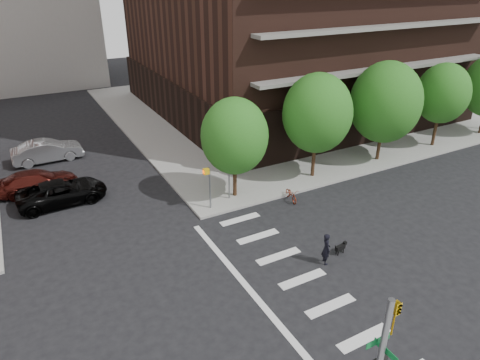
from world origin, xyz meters
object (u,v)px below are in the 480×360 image
parked_car_maroon (37,181)px  dog_walker (326,249)px  parked_car_silver (47,151)px  parked_car_black (62,192)px  scooter (291,194)px

parked_car_maroon → dog_walker: dog_walker is taller
parked_car_maroon → parked_car_silver: (1.18, 4.93, 0.10)m
parked_car_silver → dog_walker: 22.14m
parked_car_black → dog_walker: size_ratio=3.16×
parked_car_maroon → dog_walker: size_ratio=2.96×
parked_car_black → dog_walker: bearing=-142.3°
parked_car_black → scooter: bearing=-119.0°
parked_car_maroon → parked_car_silver: 5.07m
scooter → dog_walker: size_ratio=0.95×
parked_car_black → parked_car_silver: bearing=-1.7°
parked_car_silver → parked_car_maroon: bearing=165.1°
scooter → dog_walker: 6.40m
parked_car_silver → scooter: bearing=-139.3°
parked_car_silver → parked_car_black: bearing=178.5°
parked_car_black → dog_walker: 16.04m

